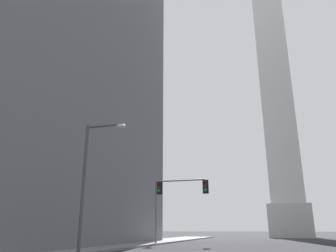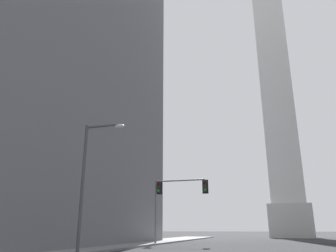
% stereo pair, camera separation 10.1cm
% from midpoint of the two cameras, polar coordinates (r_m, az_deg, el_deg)
% --- Properties ---
extents(sidewalk_left, '(5.00, 72.13, 0.15)m').
position_cam_midpoint_polar(sidewalk_left, '(27.48, -11.94, -20.00)').
color(sidewalk_left, gray).
rests_on(sidewalk_left, ground_plane).
extents(obelisk, '(7.10, 7.10, 64.96)m').
position_cam_midpoint_polar(obelisk, '(69.20, 18.00, 8.84)').
color(obelisk, silver).
rests_on(obelisk, ground_plane).
extents(traffic_light_mid_left, '(5.45, 0.51, 6.09)m').
position_cam_midpoint_polar(traffic_light_mid_left, '(32.68, 0.95, -11.84)').
color(traffic_light_mid_left, slate).
rests_on(traffic_light_mid_left, ground_plane).
extents(street_lamp, '(2.63, 0.36, 7.53)m').
position_cam_midpoint_polar(street_lamp, '(19.84, -13.31, -7.75)').
color(street_lamp, '#4C4C51').
rests_on(street_lamp, ground_plane).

